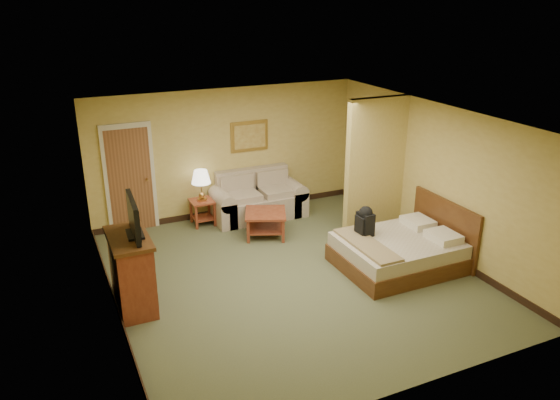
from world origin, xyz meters
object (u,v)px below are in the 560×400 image
coffee_table (266,219)px  dresser (132,272)px  loveseat (258,202)px  bed (401,251)px

coffee_table → dresser: 3.13m
loveseat → bed: 3.30m
coffee_table → bed: size_ratio=0.50×
bed → dresser: bearing=172.5°
dresser → bed: 4.34m
coffee_table → bed: bed is taller
loveseat → bed: bearing=-66.1°
dresser → bed: dresser is taller
dresser → bed: size_ratio=0.58×
coffee_table → dresser: dresser is taller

